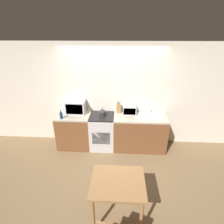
{
  "coord_description": "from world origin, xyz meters",
  "views": [
    {
      "loc": [
        0.24,
        -3.16,
        2.79
      ],
      "look_at": [
        0.02,
        0.61,
        1.05
      ],
      "focal_mm": 28.0,
      "sensor_mm": 36.0,
      "label": 1
    }
  ],
  "objects_px": {
    "toaster_oven": "(129,110)",
    "microwave": "(76,107)",
    "stove_range": "(102,131)",
    "dining_table": "(118,187)",
    "kettle": "(102,112)",
    "bottle": "(61,115)"
  },
  "relations": [
    {
      "from": "bottle",
      "to": "dining_table",
      "type": "height_order",
      "value": "bottle"
    },
    {
      "from": "stove_range",
      "to": "bottle",
      "type": "height_order",
      "value": "bottle"
    },
    {
      "from": "stove_range",
      "to": "dining_table",
      "type": "distance_m",
      "value": 1.99
    },
    {
      "from": "microwave",
      "to": "dining_table",
      "type": "bearing_deg",
      "value": -61.37
    },
    {
      "from": "stove_range",
      "to": "toaster_oven",
      "type": "distance_m",
      "value": 0.89
    },
    {
      "from": "kettle",
      "to": "bottle",
      "type": "xyz_separation_m",
      "value": [
        -0.96,
        -0.21,
        -0.0
      ]
    },
    {
      "from": "toaster_oven",
      "to": "dining_table",
      "type": "relative_size",
      "value": 0.41
    },
    {
      "from": "kettle",
      "to": "bottle",
      "type": "bearing_deg",
      "value": -167.65
    },
    {
      "from": "bottle",
      "to": "stove_range",
      "type": "bearing_deg",
      "value": 12.47
    },
    {
      "from": "toaster_oven",
      "to": "dining_table",
      "type": "xyz_separation_m",
      "value": [
        -0.23,
        -2.1,
        -0.36
      ]
    },
    {
      "from": "kettle",
      "to": "toaster_oven",
      "type": "bearing_deg",
      "value": 13.73
    },
    {
      "from": "stove_range",
      "to": "toaster_oven",
      "type": "xyz_separation_m",
      "value": [
        0.68,
        0.16,
        0.56
      ]
    },
    {
      "from": "toaster_oven",
      "to": "dining_table",
      "type": "bearing_deg",
      "value": -96.22
    },
    {
      "from": "toaster_oven",
      "to": "microwave",
      "type": "bearing_deg",
      "value": -178.43
    },
    {
      "from": "stove_range",
      "to": "microwave",
      "type": "relative_size",
      "value": 1.9
    },
    {
      "from": "dining_table",
      "to": "microwave",
      "type": "bearing_deg",
      "value": 118.63
    },
    {
      "from": "stove_range",
      "to": "microwave",
      "type": "height_order",
      "value": "microwave"
    },
    {
      "from": "microwave",
      "to": "bottle",
      "type": "bearing_deg",
      "value": -129.31
    },
    {
      "from": "stove_range",
      "to": "kettle",
      "type": "distance_m",
      "value": 0.54
    },
    {
      "from": "bottle",
      "to": "dining_table",
      "type": "relative_size",
      "value": 0.26
    },
    {
      "from": "microwave",
      "to": "bottle",
      "type": "height_order",
      "value": "microwave"
    },
    {
      "from": "kettle",
      "to": "dining_table",
      "type": "distance_m",
      "value": 2.01
    }
  ]
}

